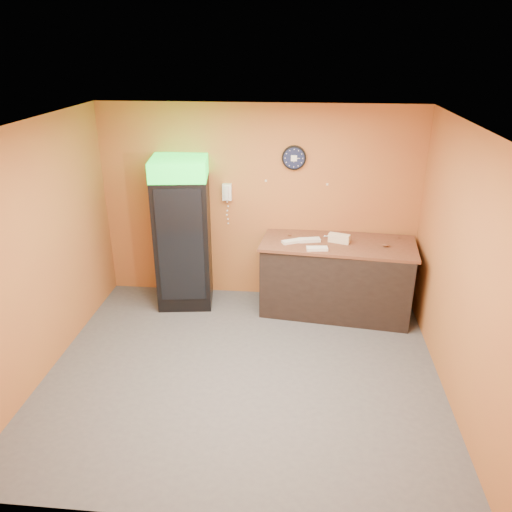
# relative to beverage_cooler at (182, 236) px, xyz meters

# --- Properties ---
(floor) EXTENTS (4.50, 4.50, 0.00)m
(floor) POSITION_rel_beverage_cooler_xyz_m (1.04, -1.60, -1.04)
(floor) COLOR #47474C
(floor) RESTS_ON ground
(back_wall) EXTENTS (4.50, 0.02, 2.80)m
(back_wall) POSITION_rel_beverage_cooler_xyz_m (1.04, 0.40, 0.36)
(back_wall) COLOR #B46C32
(back_wall) RESTS_ON floor
(left_wall) EXTENTS (0.02, 4.00, 2.80)m
(left_wall) POSITION_rel_beverage_cooler_xyz_m (-1.21, -1.60, 0.36)
(left_wall) COLOR #B46C32
(left_wall) RESTS_ON floor
(right_wall) EXTENTS (0.02, 4.00, 2.80)m
(right_wall) POSITION_rel_beverage_cooler_xyz_m (3.29, -1.60, 0.36)
(right_wall) COLOR #B46C32
(right_wall) RESTS_ON floor
(ceiling) EXTENTS (4.50, 4.00, 0.02)m
(ceiling) POSITION_rel_beverage_cooler_xyz_m (1.04, -1.60, 1.76)
(ceiling) COLOR white
(ceiling) RESTS_ON back_wall
(beverage_cooler) EXTENTS (0.83, 0.84, 2.12)m
(beverage_cooler) POSITION_rel_beverage_cooler_xyz_m (0.00, 0.00, 0.00)
(beverage_cooler) COLOR black
(beverage_cooler) RESTS_ON floor
(prep_counter) EXTENTS (2.09, 1.12, 1.00)m
(prep_counter) POSITION_rel_beverage_cooler_xyz_m (2.16, -0.05, -0.54)
(prep_counter) COLOR black
(prep_counter) RESTS_ON floor
(wall_clock) EXTENTS (0.33, 0.06, 0.33)m
(wall_clock) POSITION_rel_beverage_cooler_xyz_m (1.52, 0.37, 1.05)
(wall_clock) COLOR black
(wall_clock) RESTS_ON back_wall
(wall_phone) EXTENTS (0.13, 0.11, 0.24)m
(wall_phone) POSITION_rel_beverage_cooler_xyz_m (0.60, 0.34, 0.55)
(wall_phone) COLOR white
(wall_phone) RESTS_ON back_wall
(butcher_paper) EXTENTS (2.14, 1.11, 0.04)m
(butcher_paper) POSITION_rel_beverage_cooler_xyz_m (2.16, -0.05, -0.02)
(butcher_paper) COLOR brown
(butcher_paper) RESTS_ON prep_counter
(sub_roll_stack) EXTENTS (0.30, 0.18, 0.12)m
(sub_roll_stack) POSITION_rel_beverage_cooler_xyz_m (2.17, -0.05, 0.06)
(sub_roll_stack) COLOR beige
(sub_roll_stack) RESTS_ON butcher_paper
(wrapped_sandwich_left) EXTENTS (0.27, 0.21, 0.04)m
(wrapped_sandwich_left) POSITION_rel_beverage_cooler_xyz_m (1.53, -0.12, 0.02)
(wrapped_sandwich_left) COLOR silver
(wrapped_sandwich_left) RESTS_ON butcher_paper
(wrapped_sandwich_mid) EXTENTS (0.28, 0.14, 0.04)m
(wrapped_sandwich_mid) POSITION_rel_beverage_cooler_xyz_m (1.87, -0.34, 0.02)
(wrapped_sandwich_mid) COLOR silver
(wrapped_sandwich_mid) RESTS_ON butcher_paper
(wrapped_sandwich_right) EXTENTS (0.31, 0.17, 0.04)m
(wrapped_sandwich_right) POSITION_rel_beverage_cooler_xyz_m (1.77, -0.05, 0.02)
(wrapped_sandwich_right) COLOR silver
(wrapped_sandwich_right) RESTS_ON butcher_paper
(kitchen_tool) EXTENTS (0.06, 0.06, 0.06)m
(kitchen_tool) POSITION_rel_beverage_cooler_xyz_m (2.13, 0.14, 0.03)
(kitchen_tool) COLOR silver
(kitchen_tool) RESTS_ON butcher_paper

